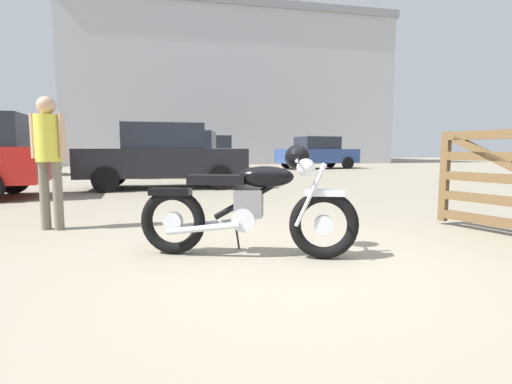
{
  "coord_description": "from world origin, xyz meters",
  "views": [
    {
      "loc": [
        -0.91,
        -3.23,
        1.01
      ],
      "look_at": [
        -0.17,
        1.01,
        0.54
      ],
      "focal_mm": 27.04,
      "sensor_mm": 36.0,
      "label": 1
    }
  ],
  "objects_px": {
    "pale_sedan_back": "(164,156)",
    "blue_hatchback_right": "(317,153)",
    "white_estate_far": "(187,154)",
    "silver_sedan_mid": "(192,151)",
    "vintage_motorcycle": "(253,205)",
    "dark_sedan_left": "(8,154)",
    "bystander": "(49,149)"
  },
  "relations": [
    {
      "from": "pale_sedan_back",
      "to": "blue_hatchback_right",
      "type": "relative_size",
      "value": 0.97
    },
    {
      "from": "white_estate_far",
      "to": "silver_sedan_mid",
      "type": "relative_size",
      "value": 0.91
    },
    {
      "from": "blue_hatchback_right",
      "to": "silver_sedan_mid",
      "type": "bearing_deg",
      "value": -21.18
    },
    {
      "from": "silver_sedan_mid",
      "to": "vintage_motorcycle",
      "type": "bearing_deg",
      "value": 83.73
    },
    {
      "from": "dark_sedan_left",
      "to": "pale_sedan_back",
      "type": "distance_m",
      "value": 9.03
    },
    {
      "from": "bystander",
      "to": "white_estate_far",
      "type": "xyz_separation_m",
      "value": [
        1.64,
        9.16,
        -0.18
      ]
    },
    {
      "from": "white_estate_far",
      "to": "blue_hatchback_right",
      "type": "bearing_deg",
      "value": 47.54
    },
    {
      "from": "vintage_motorcycle",
      "to": "bystander",
      "type": "distance_m",
      "value": 2.87
    },
    {
      "from": "vintage_motorcycle",
      "to": "dark_sedan_left",
      "type": "xyz_separation_m",
      "value": [
        -7.66,
        13.21,
        0.34
      ]
    },
    {
      "from": "bystander",
      "to": "pale_sedan_back",
      "type": "xyz_separation_m",
      "value": [
        1.07,
        5.25,
        -0.18
      ]
    },
    {
      "from": "white_estate_far",
      "to": "dark_sedan_left",
      "type": "height_order",
      "value": "same"
    },
    {
      "from": "blue_hatchback_right",
      "to": "vintage_motorcycle",
      "type": "bearing_deg",
      "value": 58.21
    },
    {
      "from": "bystander",
      "to": "pale_sedan_back",
      "type": "height_order",
      "value": "pale_sedan_back"
    },
    {
      "from": "bystander",
      "to": "dark_sedan_left",
      "type": "xyz_separation_m",
      "value": [
        -5.35,
        11.59,
        -0.18
      ]
    },
    {
      "from": "bystander",
      "to": "pale_sedan_back",
      "type": "relative_size",
      "value": 0.39
    },
    {
      "from": "silver_sedan_mid",
      "to": "white_estate_far",
      "type": "bearing_deg",
      "value": 80.04
    },
    {
      "from": "vintage_motorcycle",
      "to": "blue_hatchback_right",
      "type": "distance_m",
      "value": 17.13
    },
    {
      "from": "vintage_motorcycle",
      "to": "silver_sedan_mid",
      "type": "distance_m",
      "value": 17.19
    },
    {
      "from": "dark_sedan_left",
      "to": "vintage_motorcycle",
      "type": "bearing_deg",
      "value": -51.69
    },
    {
      "from": "blue_hatchback_right",
      "to": "bystander",
      "type": "bearing_deg",
      "value": 48.77
    },
    {
      "from": "bystander",
      "to": "blue_hatchback_right",
      "type": "height_order",
      "value": "blue_hatchback_right"
    },
    {
      "from": "pale_sedan_back",
      "to": "blue_hatchback_right",
      "type": "height_order",
      "value": "same"
    },
    {
      "from": "bystander",
      "to": "silver_sedan_mid",
      "type": "bearing_deg",
      "value": 9.76
    },
    {
      "from": "vintage_motorcycle",
      "to": "white_estate_far",
      "type": "height_order",
      "value": "white_estate_far"
    },
    {
      "from": "bystander",
      "to": "silver_sedan_mid",
      "type": "height_order",
      "value": "silver_sedan_mid"
    },
    {
      "from": "dark_sedan_left",
      "to": "silver_sedan_mid",
      "type": "height_order",
      "value": "silver_sedan_mid"
    },
    {
      "from": "vintage_motorcycle",
      "to": "bystander",
      "type": "xyz_separation_m",
      "value": [
        -2.3,
        1.62,
        0.53
      ]
    },
    {
      "from": "pale_sedan_back",
      "to": "silver_sedan_mid",
      "type": "xyz_separation_m",
      "value": [
        0.84,
        10.31,
        0.1
      ]
    },
    {
      "from": "silver_sedan_mid",
      "to": "blue_hatchback_right",
      "type": "relative_size",
      "value": 1.1
    },
    {
      "from": "bystander",
      "to": "silver_sedan_mid",
      "type": "relative_size",
      "value": 0.34
    },
    {
      "from": "pale_sedan_back",
      "to": "silver_sedan_mid",
      "type": "relative_size",
      "value": 0.88
    },
    {
      "from": "vintage_motorcycle",
      "to": "white_estate_far",
      "type": "bearing_deg",
      "value": 110.15
    }
  ]
}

